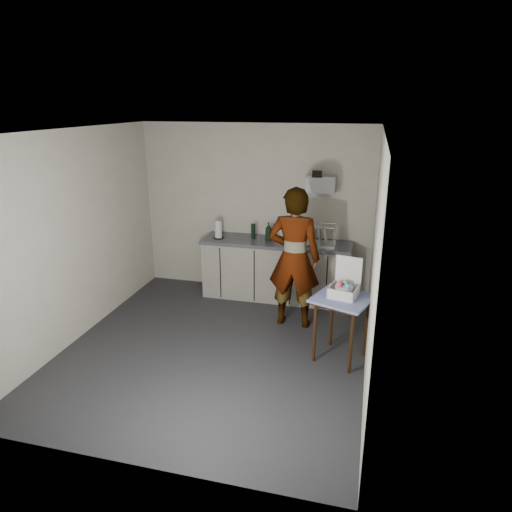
% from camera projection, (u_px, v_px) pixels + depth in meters
% --- Properties ---
extents(ground, '(4.00, 4.00, 0.00)m').
position_uv_depth(ground, '(216.00, 347.00, 5.65)').
color(ground, '#25262A').
rests_on(ground, ground).
extents(wall_back, '(3.60, 0.02, 2.60)m').
position_uv_depth(wall_back, '(255.00, 210.00, 7.06)').
color(wall_back, beige).
rests_on(wall_back, ground).
extents(wall_right, '(0.02, 4.00, 2.60)m').
position_uv_depth(wall_right, '(373.00, 260.00, 4.82)').
color(wall_right, beige).
rests_on(wall_right, ground).
extents(wall_left, '(0.02, 4.00, 2.60)m').
position_uv_depth(wall_left, '(76.00, 237.00, 5.65)').
color(wall_left, beige).
rests_on(wall_left, ground).
extents(ceiling, '(3.60, 4.00, 0.01)m').
position_uv_depth(ceiling, '(209.00, 131.00, 4.82)').
color(ceiling, white).
rests_on(ceiling, wall_back).
extents(kitchen_counter, '(2.24, 0.62, 0.91)m').
position_uv_depth(kitchen_counter, '(276.00, 271.00, 6.98)').
color(kitchen_counter, black).
rests_on(kitchen_counter, ground).
extents(wall_shelf, '(0.42, 0.18, 0.37)m').
position_uv_depth(wall_shelf, '(321.00, 185.00, 6.62)').
color(wall_shelf, white).
rests_on(wall_shelf, ground).
extents(side_table, '(0.78, 0.78, 0.79)m').
position_uv_depth(side_table, '(342.00, 305.00, 5.20)').
color(side_table, '#351D0C').
rests_on(side_table, ground).
extents(standing_man, '(0.70, 0.47, 1.89)m').
position_uv_depth(standing_man, '(294.00, 258.00, 5.97)').
color(standing_man, '#B2A593').
rests_on(standing_man, ground).
extents(soap_bottle, '(0.11, 0.11, 0.28)m').
position_uv_depth(soap_bottle, '(268.00, 232.00, 6.81)').
color(soap_bottle, black).
rests_on(soap_bottle, kitchen_counter).
extents(soda_can, '(0.07, 0.07, 0.14)m').
position_uv_depth(soda_can, '(272.00, 235.00, 6.86)').
color(soda_can, red).
rests_on(soda_can, kitchen_counter).
extents(dark_bottle, '(0.07, 0.07, 0.23)m').
position_uv_depth(dark_bottle, '(253.00, 231.00, 6.91)').
color(dark_bottle, black).
rests_on(dark_bottle, kitchen_counter).
extents(paper_towel, '(0.16, 0.16, 0.28)m').
position_uv_depth(paper_towel, '(218.00, 230.00, 6.92)').
color(paper_towel, black).
rests_on(paper_towel, kitchen_counter).
extents(dish_rack, '(0.42, 0.32, 0.30)m').
position_uv_depth(dish_rack, '(321.00, 240.00, 6.66)').
color(dish_rack, white).
rests_on(dish_rack, kitchen_counter).
extents(bakery_box, '(0.37, 0.37, 0.43)m').
position_uv_depth(bakery_box, '(344.00, 288.00, 5.18)').
color(bakery_box, white).
rests_on(bakery_box, side_table).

